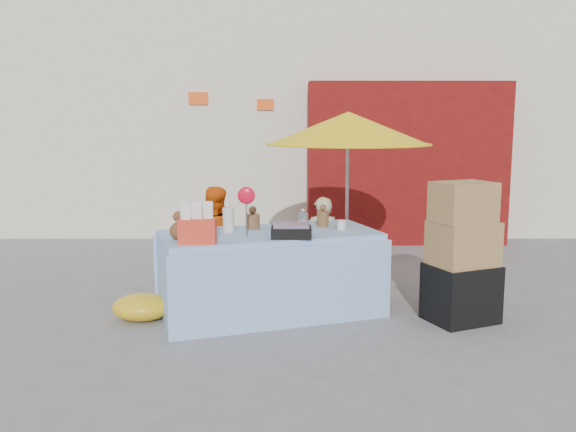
{
  "coord_description": "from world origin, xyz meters",
  "views": [
    {
      "loc": [
        0.24,
        -5.69,
        1.99
      ],
      "look_at": [
        0.26,
        0.6,
        1.0
      ],
      "focal_mm": 38.0,
      "sensor_mm": 36.0,
      "label": 1
    }
  ],
  "objects_px": {
    "chair_right": "(322,274)",
    "vendor_beige": "(322,245)",
    "vendor_orange": "(214,240)",
    "box_stack": "(462,258)",
    "market_table": "(269,272)",
    "umbrella": "(348,129)",
    "chair_left": "(213,274)"
  },
  "relations": [
    {
      "from": "chair_left",
      "to": "vendor_beige",
      "type": "xyz_separation_m",
      "value": [
        1.25,
        0.13,
        0.31
      ]
    },
    {
      "from": "vendor_orange",
      "to": "umbrella",
      "type": "distance_m",
      "value": 2.01
    },
    {
      "from": "umbrella",
      "to": "box_stack",
      "type": "distance_m",
      "value": 2.0
    },
    {
      "from": "box_stack",
      "to": "market_table",
      "type": "bearing_deg",
      "value": 172.67
    },
    {
      "from": "vendor_beige",
      "to": "market_table",
      "type": "bearing_deg",
      "value": 48.07
    },
    {
      "from": "chair_left",
      "to": "vendor_beige",
      "type": "distance_m",
      "value": 1.3
    },
    {
      "from": "market_table",
      "to": "vendor_orange",
      "type": "height_order",
      "value": "market_table"
    },
    {
      "from": "market_table",
      "to": "vendor_beige",
      "type": "bearing_deg",
      "value": 34.86
    },
    {
      "from": "chair_left",
      "to": "vendor_orange",
      "type": "distance_m",
      "value": 0.39
    },
    {
      "from": "vendor_beige",
      "to": "chair_left",
      "type": "bearing_deg",
      "value": 0.86
    },
    {
      "from": "vendor_beige",
      "to": "umbrella",
      "type": "relative_size",
      "value": 0.54
    },
    {
      "from": "chair_right",
      "to": "vendor_beige",
      "type": "xyz_separation_m",
      "value": [
        0.0,
        0.13,
        0.31
      ]
    },
    {
      "from": "market_table",
      "to": "box_stack",
      "type": "bearing_deg",
      "value": -25.81
    },
    {
      "from": "vendor_beige",
      "to": "box_stack",
      "type": "bearing_deg",
      "value": 136.65
    },
    {
      "from": "market_table",
      "to": "vendor_beige",
      "type": "distance_m",
      "value": 1.0
    },
    {
      "from": "market_table",
      "to": "umbrella",
      "type": "xyz_separation_m",
      "value": [
        0.89,
        0.94,
        1.45
      ]
    },
    {
      "from": "vendor_orange",
      "to": "box_stack",
      "type": "relative_size",
      "value": 0.89
    },
    {
      "from": "market_table",
      "to": "chair_left",
      "type": "bearing_deg",
      "value": 116.64
    },
    {
      "from": "chair_left",
      "to": "chair_right",
      "type": "xyz_separation_m",
      "value": [
        1.25,
        0.0,
        0.0
      ]
    },
    {
      "from": "chair_right",
      "to": "umbrella",
      "type": "relative_size",
      "value": 0.41
    },
    {
      "from": "vendor_beige",
      "to": "vendor_orange",
      "type": "bearing_deg",
      "value": -5.26
    },
    {
      "from": "market_table",
      "to": "chair_left",
      "type": "distance_m",
      "value": 0.95
    },
    {
      "from": "chair_left",
      "to": "umbrella",
      "type": "height_order",
      "value": "umbrella"
    },
    {
      "from": "umbrella",
      "to": "vendor_beige",
      "type": "bearing_deg",
      "value": -153.43
    },
    {
      "from": "vendor_orange",
      "to": "vendor_beige",
      "type": "bearing_deg",
      "value": 174.74
    },
    {
      "from": "chair_left",
      "to": "chair_right",
      "type": "height_order",
      "value": "same"
    },
    {
      "from": "vendor_beige",
      "to": "umbrella",
      "type": "bearing_deg",
      "value": -158.7
    },
    {
      "from": "chair_right",
      "to": "vendor_beige",
      "type": "bearing_deg",
      "value": 84.12
    },
    {
      "from": "chair_right",
      "to": "vendor_orange",
      "type": "relative_size",
      "value": 0.68
    },
    {
      "from": "market_table",
      "to": "chair_right",
      "type": "distance_m",
      "value": 0.9
    },
    {
      "from": "chair_right",
      "to": "vendor_beige",
      "type": "distance_m",
      "value": 0.34
    },
    {
      "from": "chair_right",
      "to": "vendor_beige",
      "type": "relative_size",
      "value": 0.75
    }
  ]
}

